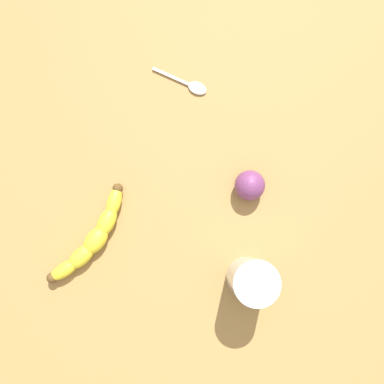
% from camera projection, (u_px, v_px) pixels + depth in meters
% --- Properties ---
extents(wooden_tabletop, '(1.20, 1.20, 0.03)m').
position_uv_depth(wooden_tabletop, '(206.00, 201.00, 0.76)').
color(wooden_tabletop, olive).
rests_on(wooden_tabletop, ground).
extents(banana, '(0.21, 0.06, 0.03)m').
position_uv_depth(banana, '(93.00, 238.00, 0.72)').
color(banana, yellow).
rests_on(banana, wooden_tabletop).
extents(smoothie_glass, '(0.07, 0.07, 0.13)m').
position_uv_depth(smoothie_glass, '(251.00, 280.00, 0.67)').
color(smoothie_glass, silver).
rests_on(smoothie_glass, wooden_tabletop).
extents(plum_fruit, '(0.05, 0.05, 0.05)m').
position_uv_depth(plum_fruit, '(250.00, 185.00, 0.72)').
color(plum_fruit, '#6B3360').
rests_on(plum_fruit, wooden_tabletop).
extents(teaspoon, '(0.03, 0.11, 0.01)m').
position_uv_depth(teaspoon, '(194.00, 87.00, 0.76)').
color(teaspoon, silver).
rests_on(teaspoon, wooden_tabletop).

